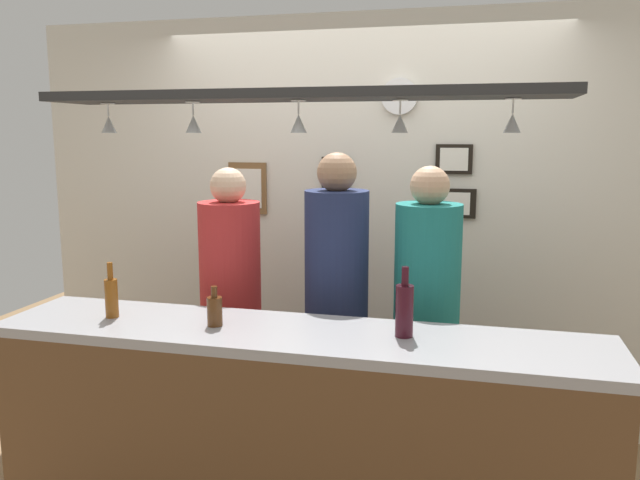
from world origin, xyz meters
The scene contains 19 objects.
back_wall centered at (0.00, 1.10, 1.30)m, with size 4.40×0.06×2.60m, color silver.
bar_counter centered at (0.00, -0.50, 0.69)m, with size 2.70×0.55×1.02m.
overhead_glass_rack centered at (0.00, -0.30, 2.02)m, with size 2.20×0.36×0.04m, color black.
hanging_wineglass_far_left centered at (-0.90, -0.28, 1.91)m, with size 0.07×0.07×0.13m.
hanging_wineglass_left centered at (-0.46, -0.32, 1.91)m, with size 0.07×0.07×0.13m.
hanging_wineglass_center_left centered at (0.02, -0.34, 1.91)m, with size 0.07×0.07×0.13m.
hanging_wineglass_center centered at (0.43, -0.26, 1.91)m, with size 0.07×0.07×0.13m.
hanging_wineglass_center_right centered at (0.87, -0.25, 1.91)m, with size 0.07×0.07×0.13m.
person_left_red_shirt centered at (-0.57, 0.33, 1.01)m, with size 0.34×0.34×1.68m.
person_middle_navy_shirt centered at (0.03, 0.33, 1.07)m, with size 0.34×0.34×1.77m.
person_right_teal_shirt centered at (0.51, 0.33, 1.03)m, with size 0.34×0.34×1.70m.
bottle_beer_brown_stubby centered at (-0.37, -0.36, 1.09)m, with size 0.07×0.07×0.18m.
bottle_beer_amber_tall centered at (-0.88, -0.36, 1.12)m, with size 0.06×0.06×0.26m.
bottle_wine_dark_red centered at (0.47, -0.31, 1.14)m, with size 0.08×0.08×0.30m.
picture_frame_caricature centered at (-0.74, 1.06, 1.51)m, with size 0.26×0.02×0.34m.
picture_frame_lower_pair centered at (0.59, 1.06, 1.44)m, with size 0.30×0.02×0.18m.
picture_frame_upper_small centered at (0.60, 1.06, 1.71)m, with size 0.22×0.02×0.18m.
picture_frame_crest centered at (-0.14, 1.06, 1.59)m, with size 0.18×0.02×0.26m.
wall_clock centered at (0.26, 1.05, 2.09)m, with size 0.22×0.22×0.03m, color white.
Camera 1 is at (0.75, -2.88, 1.86)m, focal length 35.49 mm.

